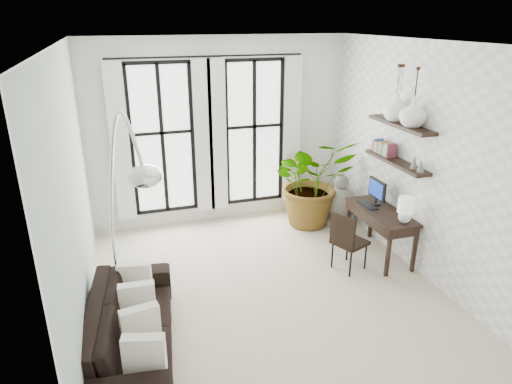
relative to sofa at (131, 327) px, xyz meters
name	(u,v)px	position (x,y,z in m)	size (l,w,h in m)	color
floor	(266,289)	(1.80, 0.73, -0.33)	(5.00, 5.00, 0.00)	beige
ceiling	(268,42)	(1.80, 0.73, 2.87)	(5.00, 5.00, 0.00)	white
wall_left	(74,199)	(-0.45, 0.73, 1.27)	(5.00, 5.00, 0.00)	#A0B2A7
wall_right	(422,162)	(4.05, 0.73, 1.27)	(5.00, 5.00, 0.00)	white
wall_back	(220,132)	(1.80, 3.23, 1.27)	(4.50, 4.50, 0.00)	white
windows	(210,137)	(1.60, 3.16, 1.23)	(3.26, 0.13, 2.65)	white
wall_shelves	(397,146)	(3.91, 1.14, 1.40)	(0.25, 1.30, 0.60)	black
sofa	(131,327)	(0.00, 0.00, 0.00)	(2.23, 0.87, 0.65)	black
throw_pillows	(139,311)	(0.10, 0.00, 0.17)	(0.40, 1.52, 0.40)	white
plant	(312,181)	(3.25, 2.52, 0.47)	(1.43, 1.24, 1.59)	#2D7228
desk	(383,215)	(3.75, 1.05, 0.38)	(0.54, 1.27, 1.14)	black
desk_chair	(347,238)	(3.06, 0.86, 0.19)	(0.55, 0.55, 0.90)	black
arc_lamp	(123,168)	(0.10, 0.47, 1.65)	(0.77, 1.22, 2.60)	silver
buddha	(340,204)	(3.71, 2.29, 0.06)	(0.51, 0.51, 0.92)	gray
vase_a	(413,113)	(3.91, 0.85, 1.94)	(0.37, 0.37, 0.38)	white
vase_b	(396,107)	(3.91, 1.25, 1.94)	(0.37, 0.37, 0.38)	white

